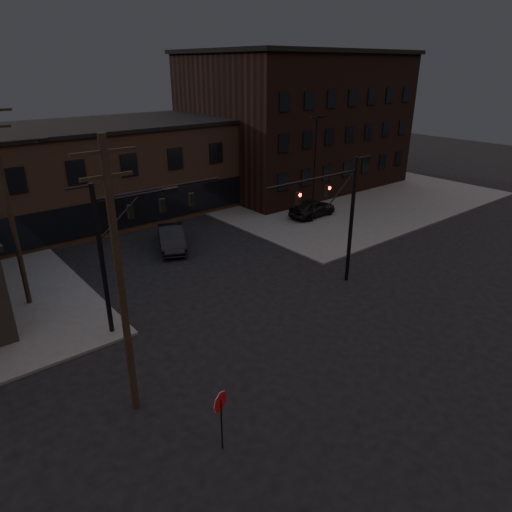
{
  "coord_description": "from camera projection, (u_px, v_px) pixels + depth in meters",
  "views": [
    {
      "loc": [
        -15.05,
        -12.63,
        13.01
      ],
      "look_at": [
        -0.82,
        4.88,
        3.5
      ],
      "focal_mm": 32.0,
      "sensor_mm": 36.0,
      "label": 1
    }
  ],
  "objects": [
    {
      "name": "ground",
      "position": [
        330.0,
        346.0,
        22.83
      ],
      "size": [
        140.0,
        140.0,
        0.0
      ],
      "primitive_type": "plane",
      "color": "black",
      "rests_on": "ground"
    },
    {
      "name": "sidewalk_ne",
      "position": [
        317.0,
        189.0,
        51.32
      ],
      "size": [
        30.0,
        30.0,
        0.15
      ],
      "primitive_type": "cube",
      "color": "#474744",
      "rests_on": "ground"
    },
    {
      "name": "building_row",
      "position": [
        102.0,
        172.0,
        41.3
      ],
      "size": [
        40.0,
        12.0,
        8.0
      ],
      "primitive_type": "cube",
      "color": "brown",
      "rests_on": "ground"
    },
    {
      "name": "building_right",
      "position": [
        295.0,
        122.0,
        51.5
      ],
      "size": [
        22.0,
        16.0,
        14.0
      ],
      "primitive_type": "cube",
      "color": "black",
      "rests_on": "ground"
    },
    {
      "name": "traffic_signal_near",
      "position": [
        340.0,
        211.0,
        27.25
      ],
      "size": [
        7.12,
        0.24,
        8.0
      ],
      "color": "black",
      "rests_on": "ground"
    },
    {
      "name": "traffic_signal_far",
      "position": [
        125.0,
        238.0,
        22.7
      ],
      "size": [
        7.12,
        0.24,
        8.0
      ],
      "color": "black",
      "rests_on": "ground"
    },
    {
      "name": "stop_sign",
      "position": [
        221.0,
        408.0,
        16.05
      ],
      "size": [
        0.72,
        0.33,
        2.48
      ],
      "color": "black",
      "rests_on": "ground"
    },
    {
      "name": "utility_pole_near",
      "position": [
        122.0,
        278.0,
        16.5
      ],
      "size": [
        3.7,
        0.28,
        11.0
      ],
      "color": "black",
      "rests_on": "ground"
    },
    {
      "name": "utility_pole_mid",
      "position": [
        9.0,
        204.0,
        24.4
      ],
      "size": [
        3.7,
        0.28,
        11.5
      ],
      "color": "black",
      "rests_on": "ground"
    },
    {
      "name": "lot_light_a",
      "position": [
        315.0,
        161.0,
        38.26
      ],
      "size": [
        1.5,
        0.28,
        9.14
      ],
      "color": "black",
      "rests_on": "ground"
    },
    {
      "name": "lot_light_b",
      "position": [
        321.0,
        146.0,
        45.32
      ],
      "size": [
        1.5,
        0.28,
        9.14
      ],
      "color": "black",
      "rests_on": "ground"
    },
    {
      "name": "parked_car_lot_a",
      "position": [
        312.0,
        208.0,
        41.41
      ],
      "size": [
        4.84,
        2.12,
        1.62
      ],
      "primitive_type": "imported",
      "rotation": [
        0.0,
        0.0,
        1.61
      ],
      "color": "black",
      "rests_on": "sidewalk_ne"
    },
    {
      "name": "parked_car_lot_b",
      "position": [
        275.0,
        182.0,
        50.92
      ],
      "size": [
        5.36,
        2.76,
        1.49
      ],
      "primitive_type": "imported",
      "rotation": [
        0.0,
        0.0,
        1.43
      ],
      "color": "#BCBCBE",
      "rests_on": "sidewalk_ne"
    },
    {
      "name": "car_crossing",
      "position": [
        172.0,
        238.0,
        34.53
      ],
      "size": [
        3.82,
        5.51,
        1.72
      ],
      "primitive_type": "imported",
      "rotation": [
        0.0,
        0.0,
        -0.43
      ],
      "color": "black",
      "rests_on": "ground"
    }
  ]
}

